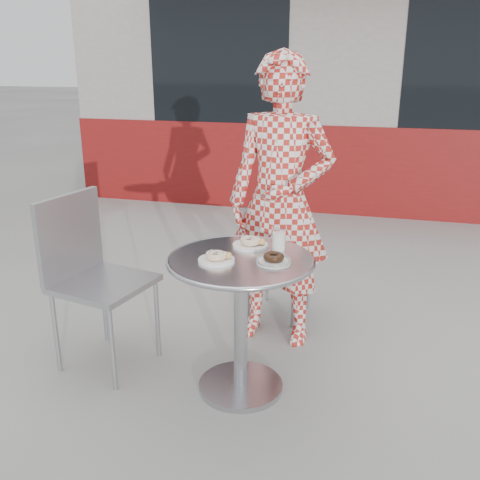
% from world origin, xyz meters
% --- Properties ---
extents(ground, '(60.00, 60.00, 0.00)m').
position_xyz_m(ground, '(0.00, 0.00, 0.00)').
color(ground, '#AAA7A1').
rests_on(ground, ground).
extents(storefront, '(6.02, 4.55, 3.00)m').
position_xyz_m(storefront, '(-0.00, 5.56, 1.49)').
color(storefront, gray).
rests_on(storefront, ground).
extents(bistro_table, '(0.75, 0.75, 0.75)m').
position_xyz_m(bistro_table, '(0.04, -0.03, 0.57)').
color(bistro_table, silver).
rests_on(bistro_table, ground).
extents(chair_far, '(0.44, 0.44, 0.79)m').
position_xyz_m(chair_far, '(0.06, 0.91, 0.24)').
color(chair_far, '#9B9DA2').
rests_on(chair_far, ground).
extents(chair_left, '(0.56, 0.56, 0.99)m').
position_xyz_m(chair_left, '(-0.78, 0.03, 0.30)').
color(chair_left, '#9B9DA2').
rests_on(chair_left, ground).
extents(seated_person, '(0.67, 0.47, 1.75)m').
position_xyz_m(seated_person, '(0.11, 0.61, 0.87)').
color(seated_person, '#A9221A').
rests_on(seated_person, ground).
extents(plate_far, '(0.19, 0.19, 0.05)m').
position_xyz_m(plate_far, '(0.04, 0.16, 0.77)').
color(plate_far, white).
rests_on(plate_far, bistro_table).
extents(plate_near, '(0.18, 0.18, 0.05)m').
position_xyz_m(plate_near, '(-0.06, -0.10, 0.77)').
color(plate_near, white).
rests_on(plate_near, bistro_table).
extents(plate_checker, '(0.18, 0.18, 0.05)m').
position_xyz_m(plate_checker, '(0.21, -0.04, 0.77)').
color(plate_checker, white).
rests_on(plate_checker, bistro_table).
extents(milk_cup, '(0.07, 0.07, 0.11)m').
position_xyz_m(milk_cup, '(0.20, 0.14, 0.80)').
color(milk_cup, white).
rests_on(milk_cup, bistro_table).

